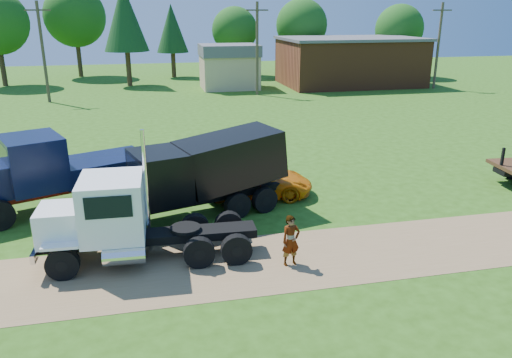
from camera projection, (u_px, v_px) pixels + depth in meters
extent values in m
plane|color=#294D10|center=(310.00, 257.00, 17.37)|extent=(140.00, 140.00, 0.00)
cube|color=olive|center=(310.00, 257.00, 17.36)|extent=(120.00, 4.20, 0.01)
cube|color=black|center=(152.00, 237.00, 17.15)|extent=(7.24, 1.18, 0.29)
cylinder|color=black|center=(63.00, 264.00, 15.79)|extent=(1.07, 0.38, 1.06)
cylinder|color=black|center=(63.00, 264.00, 15.79)|extent=(0.38, 0.37, 0.37)
cylinder|color=black|center=(73.00, 237.00, 17.71)|extent=(1.07, 0.38, 1.06)
cylinder|color=black|center=(73.00, 237.00, 17.71)|extent=(0.38, 0.37, 0.37)
cylinder|color=black|center=(199.00, 253.00, 16.54)|extent=(1.07, 0.38, 1.06)
cylinder|color=black|center=(199.00, 253.00, 16.54)|extent=(0.38, 0.37, 0.37)
cylinder|color=black|center=(195.00, 228.00, 18.45)|extent=(1.07, 0.38, 1.06)
cylinder|color=black|center=(195.00, 228.00, 18.45)|extent=(0.38, 0.37, 0.37)
cylinder|color=black|center=(237.00, 250.00, 16.75)|extent=(1.07, 0.38, 1.06)
cylinder|color=black|center=(237.00, 250.00, 16.75)|extent=(0.38, 0.37, 0.37)
cylinder|color=black|center=(229.00, 225.00, 18.67)|extent=(1.07, 0.38, 1.06)
cylinder|color=black|center=(229.00, 225.00, 18.67)|extent=(0.38, 0.37, 0.37)
cube|color=white|center=(66.00, 223.00, 16.45)|extent=(1.79, 1.70, 1.15)
cube|color=silver|center=(39.00, 227.00, 16.32)|extent=(0.13, 1.44, 0.96)
cube|color=silver|center=(40.00, 245.00, 16.53)|extent=(0.23, 2.21, 0.29)
cube|color=white|center=(113.00, 207.00, 16.56)|extent=(2.10, 2.38, 2.02)
cube|color=black|center=(80.00, 196.00, 16.25)|extent=(0.12, 1.92, 0.82)
cube|color=black|center=(108.00, 207.00, 15.34)|extent=(1.44, 0.09, 0.72)
cube|color=black|center=(115.00, 183.00, 17.51)|extent=(1.44, 0.09, 0.72)
cube|color=white|center=(60.00, 246.00, 15.59)|extent=(1.17, 0.48, 0.10)
cube|color=white|center=(71.00, 221.00, 17.51)|extent=(1.17, 0.48, 0.10)
cylinder|color=silver|center=(124.00, 256.00, 16.01)|extent=(1.37, 0.63, 0.58)
cylinder|color=silver|center=(147.00, 192.00, 17.17)|extent=(0.14, 0.14, 4.42)
cylinder|color=black|center=(185.00, 228.00, 17.28)|extent=(1.10, 1.10, 0.12)
cube|color=black|center=(192.00, 199.00, 20.56)|extent=(7.89, 3.22, 0.30)
cylinder|color=black|center=(128.00, 228.00, 18.40)|extent=(1.15, 0.65, 1.09)
cylinder|color=black|center=(128.00, 228.00, 18.40)|extent=(0.47, 0.46, 0.38)
cylinder|color=black|center=(114.00, 209.00, 20.13)|extent=(1.15, 0.65, 1.09)
cylinder|color=black|center=(114.00, 209.00, 20.13)|extent=(0.47, 0.46, 0.38)
cylinder|color=black|center=(238.00, 205.00, 20.52)|extent=(1.15, 0.65, 1.09)
cylinder|color=black|center=(238.00, 205.00, 20.52)|extent=(0.47, 0.46, 0.38)
cylinder|color=black|center=(216.00, 190.00, 22.24)|extent=(1.15, 0.65, 1.09)
cylinder|color=black|center=(216.00, 190.00, 22.24)|extent=(0.47, 0.46, 0.38)
cylinder|color=black|center=(265.00, 200.00, 21.11)|extent=(1.15, 0.65, 1.09)
cylinder|color=black|center=(265.00, 200.00, 21.11)|extent=(0.47, 0.46, 0.38)
cylinder|color=black|center=(242.00, 186.00, 22.83)|extent=(1.15, 0.65, 1.09)
cylinder|color=black|center=(242.00, 186.00, 22.83)|extent=(0.47, 0.46, 0.38)
cube|color=black|center=(121.00, 193.00, 18.99)|extent=(2.19, 2.13, 1.19)
cube|color=silver|center=(97.00, 199.00, 18.60)|extent=(0.50, 1.45, 0.99)
cube|color=black|center=(160.00, 176.00, 19.59)|extent=(2.58, 2.85, 1.98)
cube|color=black|center=(135.00, 169.00, 18.99)|extent=(0.62, 1.92, 0.79)
cube|color=black|center=(230.00, 159.00, 20.93)|extent=(4.85, 3.53, 2.41)
cube|color=#97180B|center=(65.00, 187.00, 21.70)|extent=(7.49, 3.96, 0.33)
cylinder|color=black|center=(130.00, 189.00, 22.27)|extent=(1.26, 0.82, 1.20)
cylinder|color=black|center=(130.00, 189.00, 22.27)|extent=(0.54, 0.54, 0.42)
cylinder|color=black|center=(112.00, 176.00, 24.05)|extent=(1.26, 0.82, 1.20)
cylinder|color=black|center=(112.00, 176.00, 24.05)|extent=(0.54, 0.54, 0.42)
cube|color=black|center=(34.00, 162.00, 20.68)|extent=(3.03, 3.26, 2.19)
cube|color=black|center=(4.00, 155.00, 19.94)|extent=(0.89, 2.04, 0.87)
cube|color=black|center=(103.00, 167.00, 22.46)|extent=(4.50, 3.79, 0.87)
imported|color=orange|center=(258.00, 181.00, 22.98)|extent=(5.34, 3.32, 1.38)
cylinder|color=black|center=(512.00, 170.00, 25.32)|extent=(0.97, 0.36, 0.95)
cube|color=black|center=(503.00, 157.00, 23.89)|extent=(0.12, 0.12, 0.95)
imported|color=#999999|center=(291.00, 241.00, 16.58)|extent=(0.71, 0.53, 1.77)
imported|color=#999999|center=(137.00, 173.00, 23.76)|extent=(0.82, 0.67, 1.58)
cube|color=brown|center=(349.00, 62.00, 57.26)|extent=(15.00, 10.00, 5.00)
cube|color=#555459|center=(351.00, 39.00, 56.41)|extent=(15.40, 10.40, 0.30)
cube|color=tan|center=(229.00, 72.00, 54.60)|extent=(6.00, 5.00, 3.60)
cube|color=#555459|center=(229.00, 50.00, 53.86)|extent=(6.20, 5.40, 1.20)
cylinder|color=#453C27|center=(43.00, 53.00, 45.39)|extent=(0.28, 0.28, 9.00)
cube|color=#453C27|center=(37.00, 10.00, 44.21)|extent=(2.20, 0.14, 0.14)
cylinder|color=#453C27|center=(257.00, 49.00, 49.52)|extent=(0.28, 0.28, 9.00)
cube|color=#453C27|center=(257.00, 10.00, 48.34)|extent=(2.20, 0.14, 0.14)
cylinder|color=#453C27|center=(438.00, 46.00, 53.65)|extent=(0.28, 0.28, 9.00)
cube|color=#453C27|center=(442.00, 10.00, 52.47)|extent=(2.20, 0.14, 0.14)
cylinder|color=#332414|center=(3.00, 69.00, 56.43)|extent=(0.56, 0.56, 3.74)
cylinder|color=#332414|center=(80.00, 61.00, 64.33)|extent=(0.56, 0.56, 4.04)
sphere|color=#114712|center=(75.00, 16.00, 62.57)|extent=(7.61, 7.61, 7.61)
cylinder|color=#332414|center=(174.00, 65.00, 63.92)|extent=(0.56, 0.56, 3.17)
cone|color=#0F3218|center=(172.00, 28.00, 62.49)|extent=(3.98, 3.98, 5.88)
cylinder|color=#332414|center=(235.00, 64.00, 65.43)|extent=(0.56, 0.56, 3.12)
sphere|color=#114712|center=(235.00, 30.00, 64.08)|extent=(5.88, 5.88, 5.88)
cylinder|color=#332414|center=(300.00, 62.00, 65.19)|extent=(0.56, 0.56, 3.46)
sphere|color=#114712|center=(302.00, 25.00, 63.69)|extent=(6.52, 6.52, 6.52)
cylinder|color=#332414|center=(396.00, 64.00, 64.53)|extent=(0.56, 0.56, 3.22)
sphere|color=#114712|center=(399.00, 29.00, 63.14)|extent=(6.06, 6.06, 6.06)
cylinder|color=#332414|center=(129.00, 68.00, 56.46)|extent=(0.56, 0.56, 3.91)
cone|color=#0F3218|center=(125.00, 17.00, 54.69)|extent=(4.91, 4.91, 7.25)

